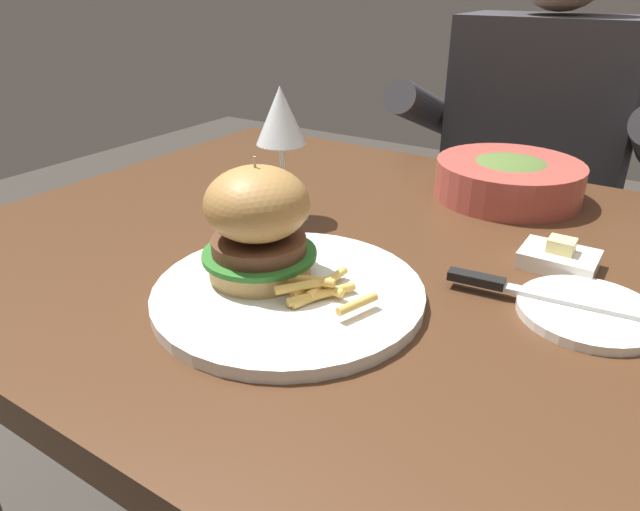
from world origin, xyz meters
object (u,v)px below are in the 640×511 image
object	(u,v)px
butter_dish	(559,258)
wine_glass	(281,122)
table_knife	(537,293)
soup_bowl	(508,178)
bread_plate	(588,312)
main_plate	(289,293)
diner_person	(524,212)
burger_sandwich	(258,223)

from	to	relation	value
butter_dish	wine_glass	bearing A→B (deg)	-172.19
table_knife	soup_bowl	xyz separation A→B (m)	(-0.12, 0.30, 0.02)
table_knife	soup_bowl	world-z (taller)	soup_bowl
bread_plate	soup_bowl	distance (m)	0.35
main_plate	butter_dish	bearing A→B (deg)	46.31
table_knife	diner_person	bearing A→B (deg)	103.92
butter_dish	diner_person	size ratio (longest dim) A/B	0.07
main_plate	soup_bowl	world-z (taller)	soup_bowl
table_knife	diner_person	world-z (taller)	diner_person
bread_plate	diner_person	xyz separation A→B (m)	(-0.23, 0.72, -0.18)
wine_glass	soup_bowl	distance (m)	0.36
diner_person	bread_plate	bearing A→B (deg)	-72.21
burger_sandwich	bread_plate	bearing A→B (deg)	22.26
table_knife	soup_bowl	size ratio (longest dim) A/B	1.04
main_plate	soup_bowl	size ratio (longest dim) A/B	1.30
bread_plate	table_knife	bearing A→B (deg)	-173.66
butter_dish	diner_person	world-z (taller)	diner_person
wine_glass	butter_dish	bearing A→B (deg)	7.81
wine_glass	bread_plate	size ratio (longest dim) A/B	1.30
burger_sandwich	butter_dish	world-z (taller)	burger_sandwich
wine_glass	table_knife	bearing A→B (deg)	-8.20
burger_sandwich	wine_glass	xyz separation A→B (m)	(-0.10, 0.18, 0.06)
diner_person	butter_dish	bearing A→B (deg)	-73.91
burger_sandwich	diner_person	xyz separation A→B (m)	(0.09, 0.85, -0.25)
burger_sandwich	butter_dish	bearing A→B (deg)	40.46
bread_plate	main_plate	bearing A→B (deg)	-153.55
burger_sandwich	wine_glass	world-z (taller)	wine_glass
main_plate	butter_dish	distance (m)	0.32
table_knife	butter_dish	bearing A→B (deg)	90.09
wine_glass	table_knife	world-z (taller)	wine_glass
butter_dish	diner_person	distance (m)	0.67
bread_plate	butter_dish	size ratio (longest dim) A/B	1.65
bread_plate	table_knife	world-z (taller)	table_knife
main_plate	bread_plate	world-z (taller)	main_plate
bread_plate	soup_bowl	bearing A→B (deg)	120.06
wine_glass	soup_bowl	size ratio (longest dim) A/B	0.83
butter_dish	soup_bowl	distance (m)	0.24
wine_glass	butter_dish	size ratio (longest dim) A/B	2.15
burger_sandwich	bread_plate	xyz separation A→B (m)	(0.32, 0.13, -0.07)
main_plate	soup_bowl	distance (m)	0.45
main_plate	wine_glass	size ratio (longest dim) A/B	1.57
bread_plate	table_knife	distance (m)	0.05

